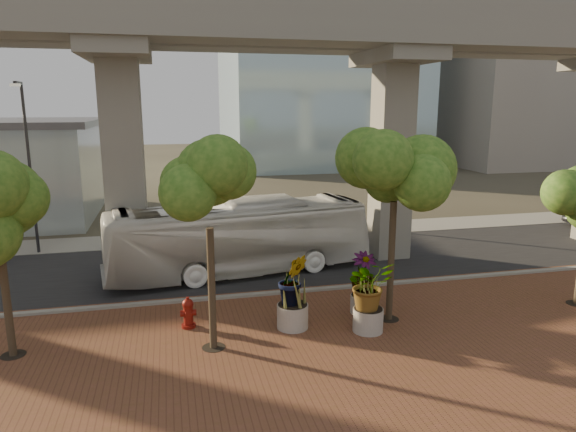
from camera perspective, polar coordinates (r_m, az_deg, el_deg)
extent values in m
plane|color=#383529|center=(21.97, -1.39, -6.91)|extent=(160.00, 160.00, 0.00)
cube|color=brown|center=(14.86, 5.22, -16.65)|extent=(70.00, 13.00, 0.06)
cube|color=black|center=(23.82, -2.38, -5.32)|extent=(90.00, 8.00, 0.04)
cube|color=gray|center=(20.10, -0.21, -8.51)|extent=(70.00, 0.25, 0.16)
cube|color=gray|center=(29.04, -4.43, -2.11)|extent=(90.00, 3.00, 0.06)
cube|color=gray|center=(21.41, -1.78, 21.09)|extent=(72.00, 2.40, 1.80)
cube|color=gray|center=(24.52, -3.36, 19.94)|extent=(72.00, 2.40, 1.80)
cube|color=gray|center=(25.81, -3.85, 22.69)|extent=(72.00, 0.12, 1.00)
cube|color=gray|center=(70.56, 24.50, 15.05)|extent=(18.00, 16.00, 24.00)
imported|color=silver|center=(22.22, -5.41, -2.46)|extent=(11.66, 4.32, 3.17)
cylinder|color=maroon|center=(17.52, -10.97, -11.86)|extent=(0.47, 0.47, 0.10)
cylinder|color=maroon|center=(17.37, -11.02, -10.73)|extent=(0.31, 0.31, 0.75)
sphere|color=maroon|center=(17.23, -11.07, -9.58)|extent=(0.36, 0.36, 0.36)
cylinder|color=maroon|center=(17.17, -11.09, -9.06)|extent=(0.10, 0.10, 0.13)
cylinder|color=maroon|center=(17.35, -11.03, -10.53)|extent=(0.52, 0.21, 0.21)
cylinder|color=#99978A|center=(17.01, 8.87, -11.33)|extent=(0.98, 0.98, 0.76)
imported|color=#295A17|center=(16.58, 9.01, -7.54)|extent=(2.17, 2.17, 1.63)
cylinder|color=gray|center=(18.40, 8.24, -9.63)|extent=(0.83, 0.83, 0.65)
imported|color=#295A17|center=(18.03, 8.35, -6.42)|extent=(2.04, 2.04, 1.53)
cylinder|color=#9D968E|center=(17.05, 0.51, -11.05)|extent=(1.02, 1.02, 0.80)
imported|color=#295A17|center=(16.60, 0.52, -7.08)|extent=(2.27, 2.27, 1.71)
cylinder|color=#4C3D2B|center=(16.85, -28.76, -8.46)|extent=(0.22, 0.22, 3.23)
cylinder|color=black|center=(17.45, -28.21, -13.44)|extent=(0.70, 0.70, 0.01)
cylinder|color=#4C3D2B|center=(15.36, -8.47, -8.05)|extent=(0.22, 0.22, 3.70)
cylinder|color=black|center=(16.08, -8.26, -14.23)|extent=(0.70, 0.70, 0.01)
cylinder|color=#4C3D2B|center=(17.46, 11.38, -5.00)|extent=(0.22, 0.22, 4.08)
cylinder|color=black|center=(18.16, 11.11, -11.14)|extent=(0.70, 0.70, 0.01)
cylinder|color=black|center=(21.84, 29.38, -8.47)|extent=(0.70, 0.70, 0.01)
cylinder|color=#2A2B2F|center=(27.61, -26.72, 4.49)|extent=(0.14, 0.14, 8.14)
cube|color=#2A2B2F|center=(26.96, -27.81, 12.93)|extent=(0.15, 1.02, 0.15)
cube|color=silver|center=(26.46, -28.06, 12.73)|extent=(0.41, 0.20, 0.12)
cylinder|color=#2F2F34|center=(29.90, 9.13, 6.49)|extent=(0.15, 0.15, 8.51)
cube|color=#2F2F34|center=(29.30, 9.83, 14.68)|extent=(0.16, 1.06, 0.16)
cube|color=silver|center=(28.81, 10.24, 14.50)|extent=(0.43, 0.21, 0.13)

